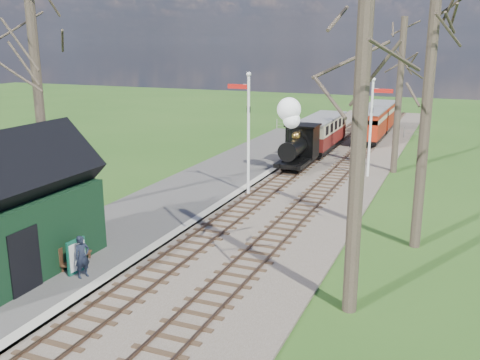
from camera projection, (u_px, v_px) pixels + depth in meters
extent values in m
ellipsoid|color=#385B23|center=(206.00, 196.00, 79.37)|extent=(57.60, 36.00, 16.20)
ellipsoid|color=#385B23|center=(457.00, 239.00, 71.60)|extent=(70.40, 44.00, 19.80)
ellipsoid|color=#385B23|center=(334.00, 202.00, 82.37)|extent=(64.00, 40.00, 18.00)
cube|color=brown|center=(317.00, 172.00, 31.89)|extent=(8.00, 60.00, 0.10)
cube|color=brown|center=(288.00, 168.00, 32.54)|extent=(0.07, 60.00, 0.12)
cube|color=brown|center=(304.00, 170.00, 32.17)|extent=(0.07, 60.00, 0.12)
cube|color=#38281C|center=(296.00, 170.00, 32.37)|extent=(1.60, 60.00, 0.09)
cube|color=brown|center=(330.00, 172.00, 31.57)|extent=(0.07, 60.00, 0.12)
cube|color=brown|center=(347.00, 174.00, 31.20)|extent=(0.07, 60.00, 0.12)
cube|color=#38281C|center=(338.00, 174.00, 31.40)|extent=(1.60, 60.00, 0.09)
cube|color=#474442|center=(181.00, 198.00, 26.53)|extent=(5.00, 44.00, 0.20)
cube|color=#B2AD9E|center=(223.00, 203.00, 25.67)|extent=(0.40, 44.00, 0.21)
cube|color=black|center=(11.00, 234.00, 17.55)|extent=(3.00, 6.00, 2.60)
cube|color=black|center=(5.00, 180.00, 17.08)|extent=(3.25, 6.30, 3.25)
cube|color=black|center=(25.00, 261.00, 16.17)|extent=(0.06, 1.20, 2.00)
cylinder|color=silver|center=(248.00, 138.00, 26.54)|extent=(0.14, 0.14, 6.00)
sphere|color=silver|center=(249.00, 74.00, 25.76)|extent=(0.24, 0.24, 0.24)
cube|color=#B7140F|center=(238.00, 86.00, 26.11)|extent=(1.10, 0.08, 0.22)
cube|color=black|center=(249.00, 109.00, 26.19)|extent=(0.18, 0.06, 0.30)
cylinder|color=silver|center=(370.00, 131.00, 30.09)|extent=(0.14, 0.14, 5.50)
sphere|color=silver|center=(373.00, 79.00, 29.37)|extent=(0.24, 0.24, 0.24)
cube|color=#B7140F|center=(383.00, 91.00, 29.32)|extent=(1.10, 0.08, 0.22)
cube|color=black|center=(372.00, 110.00, 29.80)|extent=(0.18, 0.06, 0.30)
cylinder|color=#382D23|center=(38.00, 95.00, 22.12)|extent=(0.41, 0.41, 11.00)
cylinder|color=#382D23|center=(361.00, 106.00, 14.17)|extent=(0.42, 0.42, 12.00)
cylinder|color=#382D23|center=(426.00, 117.00, 19.29)|extent=(0.40, 0.40, 10.00)
cylinder|color=#382D23|center=(399.00, 97.00, 30.99)|extent=(0.39, 0.39, 9.00)
cube|color=slate|center=(348.00, 126.00, 44.59)|extent=(12.60, 0.02, 0.01)
cube|color=slate|center=(348.00, 130.00, 44.66)|extent=(12.60, 0.02, 0.02)
cylinder|color=slate|center=(348.00, 129.00, 44.65)|extent=(0.08, 0.08, 1.00)
cube|color=black|center=(297.00, 160.00, 32.35)|extent=(1.65, 3.89, 0.24)
cylinder|color=black|center=(294.00, 148.00, 31.61)|extent=(1.07, 2.53, 1.07)
cube|color=black|center=(302.00, 141.00, 33.15)|extent=(1.75, 1.56, 1.95)
cylinder|color=black|center=(289.00, 136.00, 30.52)|extent=(0.27, 0.27, 0.78)
sphere|color=#AF7D33|center=(296.00, 136.00, 31.70)|extent=(0.51, 0.51, 0.51)
sphere|color=white|center=(292.00, 120.00, 30.25)|extent=(0.97, 0.97, 0.97)
sphere|color=white|center=(289.00, 109.00, 30.26)|extent=(1.36, 1.36, 1.36)
cylinder|color=black|center=(283.00, 166.00, 31.53)|extent=(0.10, 0.62, 0.62)
cylinder|color=black|center=(299.00, 167.00, 31.15)|extent=(0.10, 0.62, 0.62)
cube|color=black|center=(321.00, 145.00, 37.73)|extent=(1.85, 6.81, 0.29)
cube|color=maroon|center=(322.00, 137.00, 37.58)|extent=(1.95, 6.81, 0.88)
cube|color=#C4BA94|center=(322.00, 124.00, 37.36)|extent=(1.95, 6.81, 0.88)
cube|color=slate|center=(322.00, 117.00, 37.24)|extent=(2.04, 7.01, 0.12)
cube|color=black|center=(369.00, 137.00, 40.73)|extent=(1.78, 4.70, 0.28)
cube|color=maroon|center=(370.00, 130.00, 40.59)|extent=(1.88, 4.70, 0.85)
cube|color=#C4BA94|center=(370.00, 119.00, 40.38)|extent=(1.88, 4.70, 0.85)
cube|color=slate|center=(371.00, 113.00, 40.26)|extent=(1.97, 4.88, 0.11)
cube|color=black|center=(380.00, 127.00, 45.64)|extent=(1.78, 4.70, 0.28)
cube|color=maroon|center=(380.00, 120.00, 45.50)|extent=(1.88, 4.70, 0.85)
cube|color=#C4BA94|center=(381.00, 110.00, 45.29)|extent=(1.88, 4.70, 0.85)
cube|color=slate|center=(382.00, 105.00, 45.17)|extent=(1.97, 4.88, 0.11)
cube|color=#104E3A|center=(76.00, 256.00, 17.64)|extent=(0.16, 0.79, 1.16)
cube|color=silver|center=(78.00, 256.00, 17.61)|extent=(0.09, 0.68, 0.95)
cube|color=#452A18|center=(76.00, 258.00, 18.32)|extent=(0.69, 1.53, 0.06)
cube|color=#452A18|center=(71.00, 250.00, 18.28)|extent=(0.33, 1.46, 0.63)
cube|color=#452A18|center=(68.00, 270.00, 17.73)|extent=(0.06, 0.06, 0.21)
cube|color=#452A18|center=(85.00, 255.00, 18.97)|extent=(0.06, 0.06, 0.21)
imported|color=black|center=(82.00, 257.00, 17.25)|extent=(0.51, 0.60, 1.41)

